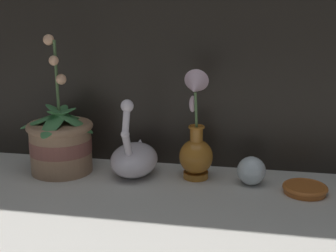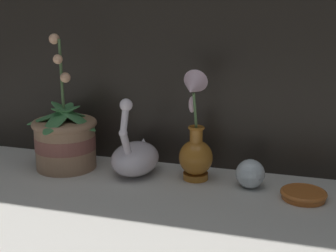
{
  "view_description": "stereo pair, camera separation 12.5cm",
  "coord_description": "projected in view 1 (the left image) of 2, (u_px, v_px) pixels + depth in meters",
  "views": [
    {
      "loc": [
        0.21,
        -1.08,
        0.47
      ],
      "look_at": [
        -0.02,
        0.11,
        0.15
      ],
      "focal_mm": 50.0,
      "sensor_mm": 36.0,
      "label": 1
    },
    {
      "loc": [
        0.33,
        -1.05,
        0.47
      ],
      "look_at": [
        -0.02,
        0.11,
        0.15
      ],
      "focal_mm": 50.0,
      "sensor_mm": 36.0,
      "label": 2
    }
  ],
  "objects": [
    {
      "name": "orchid_potted_plant",
      "position": [
        61.0,
        142.0,
        1.31
      ],
      "size": [
        0.21,
        0.23,
        0.38
      ],
      "color": "#9E7556",
      "rests_on": "ground_plane"
    },
    {
      "name": "amber_dish",
      "position": [
        305.0,
        189.0,
        1.18
      ],
      "size": [
        0.11,
        0.11,
        0.02
      ],
      "color": "#C66628",
      "rests_on": "ground_plane"
    },
    {
      "name": "ground_plane",
      "position": [
        168.0,
        193.0,
        1.18
      ],
      "size": [
        2.8,
        2.8,
        0.0
      ],
      "primitive_type": "plane",
      "color": "beige"
    },
    {
      "name": "swan_figurine",
      "position": [
        134.0,
        157.0,
        1.3
      ],
      "size": [
        0.13,
        0.2,
        0.23
      ],
      "color": "white",
      "rests_on": "ground_plane"
    },
    {
      "name": "glass_sphere",
      "position": [
        251.0,
        171.0,
        1.23
      ],
      "size": [
        0.08,
        0.08,
        0.08
      ],
      "color": "silver",
      "rests_on": "ground_plane"
    },
    {
      "name": "blue_vase",
      "position": [
        196.0,
        142.0,
        1.25
      ],
      "size": [
        0.09,
        0.13,
        0.3
      ],
      "color": "#B26B23",
      "rests_on": "ground_plane"
    }
  ]
}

